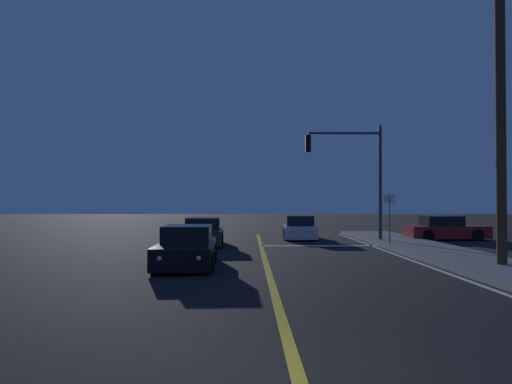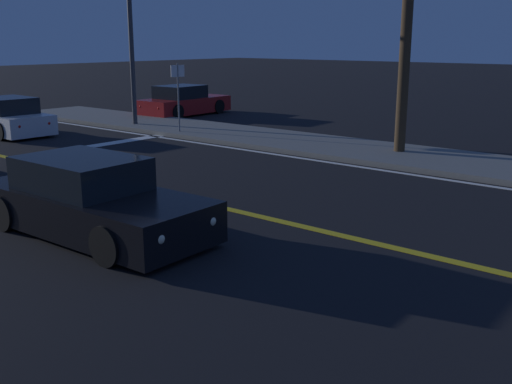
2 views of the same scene
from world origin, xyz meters
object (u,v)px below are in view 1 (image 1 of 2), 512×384
(car_mid_block_red, at_px, (445,229))
(car_far_approaching_black, at_px, (187,249))
(utility_pole_right, at_px, (500,88))
(street_sign_corner, at_px, (389,211))
(car_lead_oncoming_charcoal, at_px, (203,233))
(traffic_signal_near_right, at_px, (354,164))
(car_parked_curb_white, at_px, (299,229))

(car_mid_block_red, bearing_deg, car_far_approaching_black, -51.53)
(utility_pole_right, xyz_separation_m, street_sign_corner, (-1.40, 7.85, -4.10))
(car_far_approaching_black, xyz_separation_m, car_lead_oncoming_charcoal, (-0.18, 8.00, 0.00))
(car_lead_oncoming_charcoal, distance_m, traffic_signal_near_right, 8.77)
(car_parked_curb_white, relative_size, traffic_signal_near_right, 0.68)
(utility_pole_right, bearing_deg, traffic_signal_near_right, 103.18)
(utility_pole_right, bearing_deg, car_mid_block_red, 76.47)
(car_parked_curb_white, height_order, car_far_approaching_black, same)
(car_parked_curb_white, relative_size, utility_pole_right, 0.37)
(traffic_signal_near_right, distance_m, utility_pole_right, 11.06)
(car_lead_oncoming_charcoal, xyz_separation_m, traffic_signal_near_right, (7.83, 1.80, 3.53))
(car_far_approaching_black, xyz_separation_m, utility_pole_right, (10.14, -0.85, 5.20))
(utility_pole_right, bearing_deg, car_parked_curb_white, 111.94)
(car_lead_oncoming_charcoal, height_order, utility_pole_right, utility_pole_right)
(car_lead_oncoming_charcoal, distance_m, street_sign_corner, 9.04)
(car_mid_block_red, height_order, car_lead_oncoming_charcoal, same)
(traffic_signal_near_right, bearing_deg, car_far_approaching_black, 52.04)
(car_mid_block_red, height_order, traffic_signal_near_right, traffic_signal_near_right)
(traffic_signal_near_right, bearing_deg, street_sign_corner, 111.33)
(car_lead_oncoming_charcoal, bearing_deg, car_mid_block_red, -168.50)
(car_parked_curb_white, bearing_deg, street_sign_corner, -50.81)
(traffic_signal_near_right, height_order, street_sign_corner, traffic_signal_near_right)
(car_parked_curb_white, bearing_deg, car_far_approaching_black, -110.37)
(car_parked_curb_white, distance_m, car_lead_oncoming_charcoal, 6.52)
(car_parked_curb_white, xyz_separation_m, utility_pole_right, (5.17, -12.84, 5.20))
(car_mid_block_red, bearing_deg, utility_pole_right, -15.83)
(car_far_approaching_black, height_order, traffic_signal_near_right, traffic_signal_near_right)
(car_far_approaching_black, bearing_deg, car_parked_curb_white, -114.17)
(car_lead_oncoming_charcoal, xyz_separation_m, street_sign_corner, (8.92, -1.00, 1.10))
(car_parked_curb_white, distance_m, car_far_approaching_black, 12.98)
(car_parked_curb_white, xyz_separation_m, car_mid_block_red, (8.08, -0.74, 0.00))
(car_mid_block_red, relative_size, traffic_signal_near_right, 0.73)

